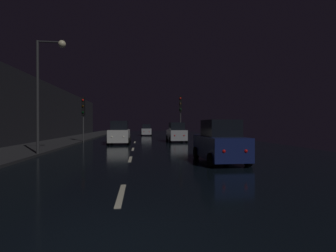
% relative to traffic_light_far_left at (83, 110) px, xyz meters
% --- Properties ---
extents(ground, '(27.64, 84.00, 0.02)m').
position_rel_traffic_light_far_left_xyz_m(ground, '(5.32, 1.77, -3.43)').
color(ground, black).
extents(sidewalk_left, '(4.40, 84.00, 0.15)m').
position_rel_traffic_light_far_left_xyz_m(sidewalk_left, '(-2.30, 1.77, -3.34)').
color(sidewalk_left, '#28282B').
rests_on(sidewalk_left, ground).
extents(building_facade_left, '(0.80, 63.00, 6.61)m').
position_rel_traffic_light_far_left_xyz_m(building_facade_left, '(-4.90, -1.73, -0.11)').
color(building_facade_left, black).
rests_on(building_facade_left, ground).
extents(lane_centerline, '(0.16, 21.76, 0.01)m').
position_rel_traffic_light_far_left_xyz_m(lane_centerline, '(5.32, -10.09, -3.41)').
color(lane_centerline, beige).
rests_on(lane_centerline, ground).
extents(traffic_light_far_left, '(0.31, 0.46, 4.72)m').
position_rel_traffic_light_far_left_xyz_m(traffic_light_far_left, '(0.00, 0.00, 0.00)').
color(traffic_light_far_left, '#38383A').
rests_on(traffic_light_far_left, ground).
extents(traffic_light_far_right, '(0.38, 0.48, 5.27)m').
position_rel_traffic_light_far_left_xyz_m(traffic_light_far_right, '(10.63, 2.23, 0.44)').
color(traffic_light_far_right, '#38383A').
rests_on(traffic_light_far_right, ground).
extents(streetlamp_overhead, '(1.70, 0.44, 6.95)m').
position_rel_traffic_light_far_left_xyz_m(streetlamp_overhead, '(0.27, -11.01, 1.21)').
color(streetlamp_overhead, '#2D2D30').
rests_on(streetlamp_overhead, ground).
extents(car_approaching_headlights, '(2.05, 4.44, 2.23)m').
position_rel_traffic_light_far_left_xyz_m(car_approaching_headlights, '(3.88, -2.00, -2.40)').
color(car_approaching_headlights, silver).
rests_on(car_approaching_headlights, ground).
extents(car_distant_taillights, '(1.78, 3.85, 1.94)m').
position_rel_traffic_light_far_left_xyz_m(car_distant_taillights, '(6.96, 15.77, -2.53)').
color(car_distant_taillights, '#A5A8AD').
rests_on(car_distant_taillights, ground).
extents(car_parked_right_far, '(1.92, 4.16, 2.10)m').
position_rel_traffic_light_far_left_xyz_m(car_parked_right_far, '(9.84, 0.19, -2.46)').
color(car_parked_right_far, '#A5A8AD').
rests_on(car_parked_right_far, ground).
extents(car_parked_right_near, '(1.95, 4.21, 2.12)m').
position_rel_traffic_light_far_left_xyz_m(car_parked_right_near, '(9.84, -14.40, -2.45)').
color(car_parked_right_near, '#141E51').
rests_on(car_parked_right_near, ground).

